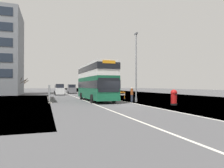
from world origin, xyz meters
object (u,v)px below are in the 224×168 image
Objects in this scene: lamppost_foreground at (136,69)px; car_receding_mid at (72,89)px; double_decker_bus at (96,81)px; pedestrian_at_kerb at (132,95)px; roadworks_barrier at (119,94)px; red_pillar_postbox at (174,97)px; car_oncoming_near at (60,90)px; car_receding_far at (58,89)px.

car_receding_mid is (-4.30, 29.74, -2.96)m from lamppost_foreground.
pedestrian_at_kerb is (3.75, -3.38, -1.66)m from double_decker_bus.
car_receding_mid is at bearing 97.11° from pedestrian_at_kerb.
double_decker_bus is at bearing -157.69° from roadworks_barrier.
roadworks_barrier is (3.99, 1.64, -1.86)m from double_decker_bus.
double_decker_bus is 10.60m from red_pillar_postbox.
pedestrian_at_kerb is at bearing 115.95° from red_pillar_postbox.
car_oncoming_near is 0.87× the size of car_receding_far.
red_pillar_postbox is at bearing -69.98° from car_oncoming_near.
pedestrian_at_kerb is at bearing -92.72° from roadworks_barrier.
red_pillar_postbox is 5.61m from pedestrian_at_kerb.
car_oncoming_near is (-7.80, 21.46, -2.94)m from lamppost_foreground.
double_decker_bus is at bearing 142.39° from lamppost_foreground.
lamppost_foreground is 6.27m from red_pillar_postbox.
car_oncoming_near is at bearing 100.84° from double_decker_bus.
lamppost_foreground is 37.90m from car_receding_far.
double_decker_bus is 33.90m from car_receding_far.
red_pillar_postbox is at bearing -53.62° from double_decker_bus.
lamppost_foreground reaches higher than pedestrian_at_kerb.
double_decker_bus is 7.13× the size of red_pillar_postbox.
roadworks_barrier is (-2.22, 10.06, -0.17)m from red_pillar_postbox.
car_receding_far is 2.50× the size of pedestrian_at_kerb.
car_receding_far is (-2.94, 33.73, -1.58)m from double_decker_bus.
red_pillar_postbox is 0.88× the size of roadworks_barrier.
red_pillar_postbox is at bearing -79.96° from car_receding_mid.
roadworks_barrier is 0.47× the size of car_oncoming_near.
car_oncoming_near is at bearing 110.02° from red_pillar_postbox.
double_decker_bus reaches higher than roadworks_barrier.
car_receding_mid is at bearing 98.22° from lamppost_foreground.
car_receding_mid is 2.56× the size of pedestrian_at_kerb.
lamppost_foreground is 3.18m from pedestrian_at_kerb.
roadworks_barrier is 0.41× the size of car_receding_far.
car_oncoming_near reaches higher than pedestrian_at_kerb.
roadworks_barrier is at bearing -77.81° from car_receding_far.
car_oncoming_near is at bearing 114.33° from roadworks_barrier.
car_oncoming_near is 0.84× the size of car_receding_mid.
car_receding_far is at bearing 100.22° from pedestrian_at_kerb.
lamppost_foreground is (4.33, -3.34, 1.46)m from double_decker_bus.
car_receding_mid reaches higher than car_receding_far.
lamppost_foreground is at bearing -78.89° from car_receding_far.
double_decker_bus is 2.48× the size of car_receding_mid.
car_oncoming_near reaches higher than red_pillar_postbox.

